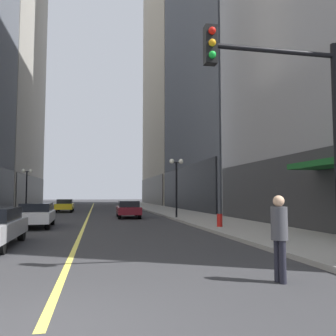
{
  "coord_description": "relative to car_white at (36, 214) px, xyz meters",
  "views": [
    {
      "loc": [
        0.71,
        -4.9,
        1.78
      ],
      "look_at": [
        6.38,
        23.46,
        3.98
      ],
      "focal_mm": 37.75,
      "sensor_mm": 36.0,
      "label": 1
    }
  ],
  "objects": [
    {
      "name": "fire_hydrant_right",
      "position": [
        9.47,
        -3.18,
        -0.32
      ],
      "size": [
        0.28,
        0.28,
        0.8
      ],
      "primitive_type": "cylinder",
      "color": "red",
      "rests_on": "ground"
    },
    {
      "name": "pedestrian_with_orange_bag",
      "position": [
        6.95,
        -13.88,
        0.32
      ],
      "size": [
        0.39,
        0.39,
        1.77
      ],
      "color": "black",
      "rests_on": "ground"
    },
    {
      "name": "building_right_mid",
      "position": [
        18.94,
        18.82,
        24.02
      ],
      "size": [
        11.93,
        24.0,
        49.66
      ],
      "color": "#4C515B",
      "rests_on": "ground"
    },
    {
      "name": "lane_centre_stripe",
      "position": [
        2.57,
        19.32,
        -0.71
      ],
      "size": [
        0.16,
        70.0,
        0.01
      ],
      "primitive_type": "cube",
      "color": "#E5D64C",
      "rests_on": "ground"
    },
    {
      "name": "car_yellow",
      "position": [
        -0.03,
        17.94,
        0.0
      ],
      "size": [
        1.8,
        4.78,
        1.32
      ],
      "color": "yellow",
      "rests_on": "ground"
    },
    {
      "name": "sidewalk_right",
      "position": [
        10.82,
        19.32,
        -0.64
      ],
      "size": [
        4.5,
        78.0,
        0.15
      ],
      "primitive_type": "cube",
      "color": "gray",
      "rests_on": "ground"
    },
    {
      "name": "street_lamp_left_far",
      "position": [
        -3.83,
        17.61,
        2.54
      ],
      "size": [
        1.06,
        0.36,
        4.43
      ],
      "color": "black",
      "rests_on": "ground"
    },
    {
      "name": "street_lamp_right_mid",
      "position": [
        8.97,
        4.71,
        2.54
      ],
      "size": [
        1.06,
        0.36,
        4.43
      ],
      "color": "black",
      "rests_on": "ground"
    },
    {
      "name": "sidewalk_left",
      "position": [
        -5.68,
        19.32,
        -0.64
      ],
      "size": [
        4.5,
        78.0,
        0.15
      ],
      "primitive_type": "cube",
      "color": "gray",
      "rests_on": "ground"
    },
    {
      "name": "traffic_light_near_right",
      "position": [
        7.92,
        -13.09,
        3.02
      ],
      "size": [
        3.43,
        0.35,
        5.65
      ],
      "color": "black",
      "rests_on": "ground"
    },
    {
      "name": "car_white",
      "position": [
        0.0,
        0.0,
        0.0
      ],
      "size": [
        1.93,
        4.45,
        1.32
      ],
      "color": "silver",
      "rests_on": "ground"
    },
    {
      "name": "car_maroon",
      "position": [
        5.66,
        6.99,
        -0.0
      ],
      "size": [
        1.79,
        4.36,
        1.32
      ],
      "color": "maroon",
      "rests_on": "ground"
    },
    {
      "name": "ground_plane",
      "position": [
        2.57,
        19.32,
        -0.72
      ],
      "size": [
        200.0,
        200.0,
        0.0
      ],
      "primitive_type": "plane",
      "color": "#2D2D30"
    }
  ]
}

